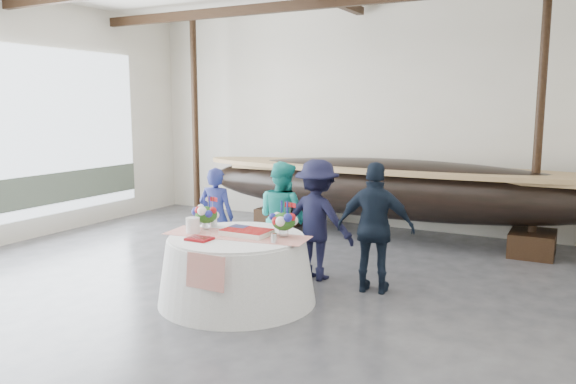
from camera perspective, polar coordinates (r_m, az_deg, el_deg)
The scene contains 9 objects.
floor at distance 7.09m, azimuth -10.80°, elevation -12.12°, with size 10.00×12.00×0.01m, color #3D3D42.
wall_back at distance 11.90m, azimuth 7.38°, elevation 7.48°, with size 10.00×0.02×4.50m, color silver.
longboat_display at distance 10.68m, azimuth 10.68°, elevation 0.37°, with size 8.14×1.63×1.53m.
banquet_table at distance 7.32m, azimuth -5.19°, elevation -7.74°, with size 2.03×2.03×0.87m.
tabletop_items at distance 7.29m, azimuth -5.06°, elevation -3.08°, with size 1.93×0.95×0.40m.
guest_woman_blue at distance 8.90m, azimuth -7.29°, elevation -2.50°, with size 0.57×0.37×1.56m, color navy.
guest_woman_teal at distance 8.42m, azimuth -0.57°, elevation -2.61°, with size 0.82×0.64×1.69m, color #21ABA1.
guest_man_left at distance 8.13m, azimuth 2.98°, elevation -2.83°, with size 1.13×0.65×1.75m, color black.
guest_man_right at distance 7.62m, azimuth 8.87°, elevation -3.63°, with size 1.04×0.43×1.78m, color black.
Camera 1 is at (4.20, -5.13, 2.52)m, focal length 35.00 mm.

